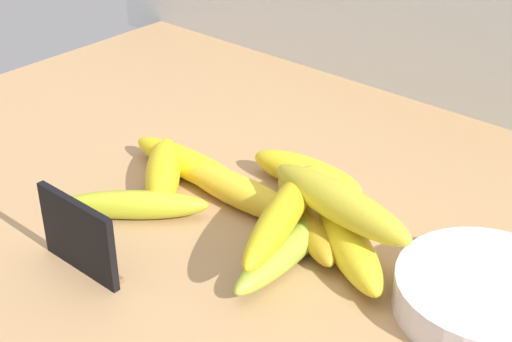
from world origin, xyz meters
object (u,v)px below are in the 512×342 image
object	(u,v)px
banana_6	(192,166)
banana_9	(283,213)
fruit_bowl	(489,295)
banana_7	(135,205)
chalkboard_sign	(79,238)
banana_5	(345,239)
banana_1	(289,248)
banana_2	(304,216)
banana_8	(339,203)
banana_4	(239,191)
banana_0	(163,172)
banana_3	(307,174)

from	to	relation	value
banana_6	banana_9	size ratio (longest dim) A/B	0.98
fruit_bowl	banana_7	distance (cm)	39.37
chalkboard_sign	banana_5	xyz separation A→B (cm)	(19.11, 19.50, -1.68)
banana_1	banana_2	world-z (taller)	banana_2
banana_7	banana_8	world-z (taller)	banana_8
banana_6	banana_2	bearing A→B (deg)	0.85
banana_5	banana_1	bearing A→B (deg)	-130.11
fruit_bowl	banana_9	bearing A→B (deg)	-163.86
banana_2	banana_4	xyz separation A→B (cm)	(-8.86, -0.90, 0.10)
banana_8	banana_9	size ratio (longest dim) A/B	0.91
banana_2	banana_5	xyz separation A→B (cm)	(6.23, -1.09, 0.36)
banana_6	banana_9	world-z (taller)	banana_9
banana_0	chalkboard_sign	bearing A→B (deg)	-70.94
banana_6	banana_0	bearing A→B (deg)	-110.37
banana_4	banana_0	bearing A→B (deg)	-163.48
banana_6	banana_8	bearing A→B (deg)	-2.41
banana_1	banana_4	distance (cm)	12.20
fruit_bowl	banana_0	world-z (taller)	banana_0
banana_4	banana_3	bearing A→B (deg)	66.91
fruit_bowl	banana_9	world-z (taller)	banana_9
banana_0	banana_1	distance (cm)	21.13
banana_2	banana_7	distance (cm)	19.33
banana_0	banana_6	xyz separation A→B (cm)	(1.32, 3.55, -0.19)
banana_0	fruit_bowl	bearing A→B (deg)	6.54
banana_8	fruit_bowl	bearing A→B (deg)	7.05
chalkboard_sign	banana_4	world-z (taller)	chalkboard_sign
banana_0	banana_9	world-z (taller)	banana_9
banana_6	banana_7	bearing A→B (deg)	-83.48
banana_1	banana_7	world-z (taller)	banana_1
banana_8	banana_0	bearing A→B (deg)	-173.81
fruit_bowl	banana_0	xyz separation A→B (cm)	(-40.19, -4.61, 0.26)
banana_6	banana_8	xyz separation A→B (cm)	(22.65, -0.95, 4.51)
chalkboard_sign	banana_6	distance (cm)	20.92
banana_2	banana_8	distance (cm)	7.11
banana_0	banana_8	bearing A→B (deg)	6.19
banana_3	banana_9	xyz separation A→B (cm)	(6.40, -12.46, 3.19)
banana_1	banana_7	bearing A→B (deg)	-165.20
chalkboard_sign	banana_7	world-z (taller)	chalkboard_sign
banana_0	banana_4	distance (cm)	10.24
banana_2	banana_8	xyz separation A→B (cm)	(5.29, -1.21, 4.58)
chalkboard_sign	banana_1	world-z (taller)	chalkboard_sign
fruit_bowl	banana_6	distance (cm)	38.88
chalkboard_sign	banana_3	bearing A→B (deg)	74.91
banana_2	banana_3	world-z (taller)	banana_3
chalkboard_sign	banana_8	size ratio (longest dim) A/B	0.59
fruit_bowl	banana_1	size ratio (longest dim) A/B	0.97
fruit_bowl	banana_8	distance (cm)	16.97
banana_1	banana_4	xyz separation A→B (cm)	(-11.23, 4.77, 0.19)
banana_9	banana_4	bearing A→B (deg)	156.90
fruit_bowl	banana_4	xyz separation A→B (cm)	(-30.37, -1.69, 0.09)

